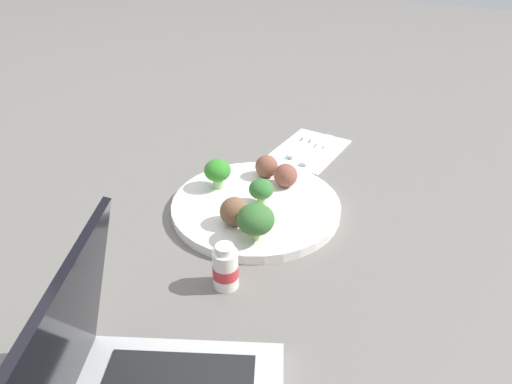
% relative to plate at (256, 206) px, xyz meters
% --- Properties ---
extents(ground_plane, '(4.00, 4.00, 0.00)m').
position_rel_plate_xyz_m(ground_plane, '(0.00, 0.00, -0.01)').
color(ground_plane, slate).
extents(plate, '(0.28, 0.28, 0.02)m').
position_rel_plate_xyz_m(plate, '(0.00, 0.00, 0.00)').
color(plate, white).
rests_on(plate, ground_plane).
extents(broccoli_floret_mid_right, '(0.05, 0.05, 0.05)m').
position_rel_plate_xyz_m(broccoli_floret_mid_right, '(0.01, 0.08, 0.04)').
color(broccoli_floret_mid_right, '#9CCE82').
rests_on(broccoli_floret_mid_right, plate).
extents(broccoli_floret_near_rim, '(0.04, 0.04, 0.04)m').
position_rel_plate_xyz_m(broccoli_floret_near_rim, '(0.00, -0.01, 0.04)').
color(broccoli_floret_near_rim, '#93D06E').
rests_on(broccoli_floret_near_rim, plate).
extents(broccoli_floret_front_left, '(0.06, 0.06, 0.06)m').
position_rel_plate_xyz_m(broccoli_floret_front_left, '(-0.09, -0.05, 0.04)').
color(broccoli_floret_front_left, '#A3BE72').
rests_on(broccoli_floret_front_left, plate).
extents(meatball_center, '(0.04, 0.04, 0.04)m').
position_rel_plate_xyz_m(meatball_center, '(0.08, 0.03, 0.03)').
color(meatball_center, brown).
rests_on(meatball_center, plate).
extents(meatball_near_rim, '(0.04, 0.04, 0.04)m').
position_rel_plate_xyz_m(meatball_near_rim, '(-0.07, 0.00, 0.03)').
color(meatball_near_rim, brown).
rests_on(meatball_near_rim, plate).
extents(meatball_far_rim, '(0.04, 0.04, 0.04)m').
position_rel_plate_xyz_m(meatball_far_rim, '(0.07, -0.02, 0.03)').
color(meatball_far_rim, brown).
rests_on(meatball_far_rim, plate).
extents(napkin, '(0.18, 0.13, 0.01)m').
position_rel_plate_xyz_m(napkin, '(0.25, 0.01, -0.01)').
color(napkin, white).
rests_on(napkin, ground_plane).
extents(fork, '(0.12, 0.02, 0.01)m').
position_rel_plate_xyz_m(fork, '(0.25, 0.03, -0.00)').
color(fork, silver).
rests_on(fork, napkin).
extents(knife, '(0.15, 0.02, 0.01)m').
position_rel_plate_xyz_m(knife, '(0.25, -0.01, -0.00)').
color(knife, silver).
rests_on(knife, napkin).
extents(yogurt_bottle, '(0.03, 0.03, 0.07)m').
position_rel_plate_xyz_m(yogurt_bottle, '(-0.18, -0.05, 0.02)').
color(yogurt_bottle, white).
rests_on(yogurt_bottle, ground_plane).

